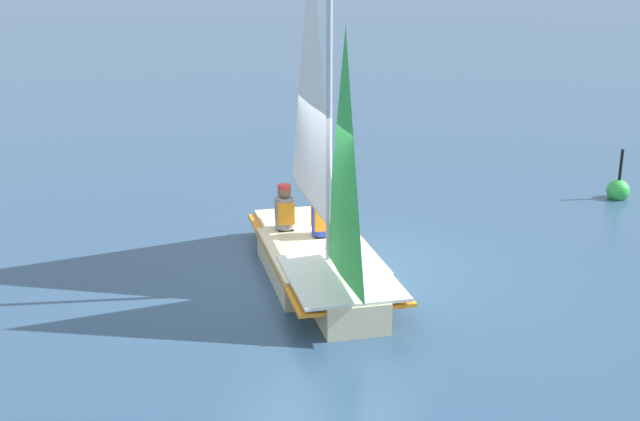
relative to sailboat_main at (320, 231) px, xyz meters
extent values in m
plane|color=#2D4C6B|center=(0.02, 0.02, -0.70)|extent=(260.00, 260.00, 0.00)
cube|color=beige|center=(0.02, 0.02, -0.49)|extent=(2.71, 2.76, 0.43)
cube|color=beige|center=(1.15, 1.25, -0.49)|extent=(1.28, 1.29, 0.43)
cube|color=beige|center=(-1.11, -1.21, -0.49)|extent=(1.62, 1.60, 0.43)
cube|color=orange|center=(0.02, 0.02, -0.35)|extent=(3.97, 4.13, 0.05)
cube|color=silver|center=(0.82, 0.89, -0.25)|extent=(2.33, 2.37, 0.04)
cylinder|color=#B7B7BC|center=(0.38, 0.42, 2.02)|extent=(0.08, 0.08, 4.58)
cylinder|color=#B7B7BC|center=(-0.36, -0.40, 0.30)|extent=(1.54, 1.67, 0.07)
pyramid|color=white|center=(-0.36, -0.40, 2.26)|extent=(1.46, 1.58, 3.86)
pyramid|color=green|center=(0.93, 1.01, 1.46)|extent=(1.02, 1.10, 3.26)
cube|color=black|center=(-1.48, -1.62, -0.55)|extent=(0.08, 0.08, 0.30)
cube|color=black|center=(-0.50, -0.30, -0.47)|extent=(0.37, 0.37, 0.45)
cylinder|color=blue|center=(-0.50, -0.30, 0.00)|extent=(0.42, 0.42, 0.50)
cube|color=orange|center=(-0.50, -0.30, 0.03)|extent=(0.42, 0.43, 0.35)
sphere|color=tan|center=(-0.50, -0.30, 0.35)|extent=(0.22, 0.22, 0.22)
cylinder|color=red|center=(-0.50, -0.30, 0.44)|extent=(0.30, 0.30, 0.06)
cube|color=black|center=(-0.43, -0.96, -0.47)|extent=(0.37, 0.37, 0.45)
cylinder|color=gray|center=(-0.43, -0.96, 0.00)|extent=(0.42, 0.42, 0.50)
cube|color=orange|center=(-0.43, -0.96, 0.03)|extent=(0.42, 0.43, 0.35)
sphere|color=brown|center=(-0.43, -0.96, 0.35)|extent=(0.22, 0.22, 0.22)
cylinder|color=red|center=(-0.43, -0.96, 0.44)|extent=(0.30, 0.30, 0.06)
sphere|color=green|center=(-6.73, 2.62, -0.54)|extent=(0.45, 0.45, 0.45)
cylinder|color=black|center=(-6.73, 2.62, -0.04)|extent=(0.06, 0.06, 0.68)
camera|label=1|loc=(9.28, 6.29, 3.81)|focal=45.00mm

